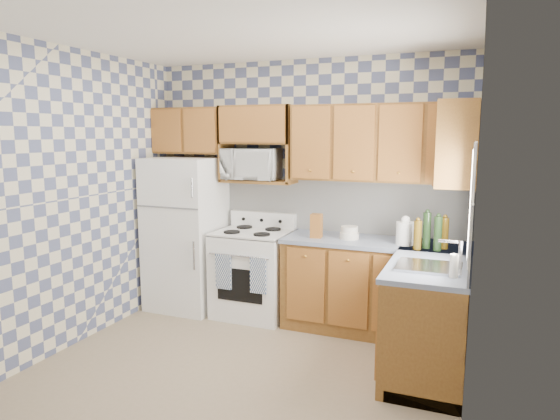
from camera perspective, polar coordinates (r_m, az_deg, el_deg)
The scene contains 30 objects.
floor at distance 4.29m, azimuth -4.57°, elevation -18.19°, with size 3.40×3.40×0.00m, color #837155.
back_wall at distance 5.34m, azimuth 2.89°, elevation 2.38°, with size 3.40×0.02×2.70m, color #505981.
right_wall at distance 3.47m, azimuth 21.20°, elevation -1.64°, with size 0.02×3.20×2.70m, color #505981.
backsplash_back at distance 5.23m, azimuth 6.99°, elevation 0.54°, with size 2.60×0.01×0.56m, color silver.
backsplash_right at distance 4.28m, azimuth 21.11°, elevation -1.80°, with size 0.01×1.60×0.56m, color silver.
refrigerator at distance 5.65m, azimuth -10.67°, elevation -2.64°, with size 0.75×0.70×1.68m, color white.
stove_body at distance 5.39m, azimuth -3.09°, elevation -7.33°, with size 0.76×0.65×0.90m, color white.
cooktop at distance 5.28m, azimuth -3.13°, elevation -2.58°, with size 0.76×0.65×0.03m, color silver.
backguard at distance 5.51m, azimuth -1.94°, elevation -1.09°, with size 0.76×0.08×0.17m, color white.
dish_towel_left at distance 5.14m, azimuth -6.47°, elevation -7.02°, with size 0.17×0.03×0.36m, color navy.
dish_towel_right at distance 4.97m, azimuth -2.50°, elevation -7.51°, with size 0.17×0.03×0.36m, color navy.
base_cabinets_back at distance 5.03m, azimuth 10.71°, elevation -8.77°, with size 1.75×0.60×0.88m, color brown.
base_cabinets_right at distance 4.49m, azimuth 16.80°, elevation -11.17°, with size 0.60×1.60×0.88m, color brown.
countertop_back at distance 4.91m, azimuth 10.85°, elevation -3.65°, with size 1.77×0.63×0.04m, color slate.
countertop_right at distance 4.36m, azimuth 17.00°, elevation -5.46°, with size 0.63×1.60×0.04m, color slate.
upper_cabinets_back at distance 4.94m, azimuth 11.48°, elevation 7.52°, with size 1.75×0.33×0.74m, color brown.
upper_cabinets_fridge at distance 5.71m, azimuth -10.11°, elevation 8.90°, with size 0.82×0.33×0.50m, color brown.
upper_cabinets_right at distance 4.67m, azimuth 19.72°, elevation 7.13°, with size 0.33×0.70×0.74m, color brown.
microwave_shelf at distance 5.35m, azimuth -2.46°, elevation 3.31°, with size 0.80×0.33×0.03m, color brown.
microwave at distance 5.37m, azimuth -3.15°, elevation 5.28°, with size 0.60×0.41×0.33m, color white.
sink at distance 4.01m, azimuth 16.65°, elevation -6.29°, with size 0.48×0.40×0.03m, color #B7B7BC.
window at distance 3.90m, azimuth 21.15°, elevation 0.93°, with size 0.02×0.66×0.86m, color silver.
bottle_0 at distance 4.65m, azimuth 16.42°, elevation -2.25°, with size 0.07×0.07×0.32m, color black.
bottle_1 at distance 4.58m, azimuth 17.59°, elevation -2.59°, with size 0.07×0.07×0.30m, color black.
bottle_2 at distance 4.68m, azimuth 18.28°, elevation -2.53°, with size 0.07×0.07×0.28m, color #4E370C.
bottle_3 at distance 4.58m, azimuth 15.43°, elevation -2.78°, with size 0.07×0.07×0.26m, color #4E370C.
knife_block at distance 4.94m, azimuth 4.18°, elevation -1.81°, with size 0.11×0.11×0.24m, color brown.
electric_kettle at distance 4.76m, azimuth 14.11°, elevation -2.60°, with size 0.17×0.17×0.21m, color white.
food_containers at distance 4.92m, azimuth 7.94°, elevation -2.57°, with size 0.19×0.19×0.12m, color beige, non-canonical shape.
soap_bottle at distance 3.79m, azimuth 19.27°, elevation -6.05°, with size 0.06×0.06×0.17m, color beige.
Camera 1 is at (1.72, -3.42, 1.94)m, focal length 32.00 mm.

